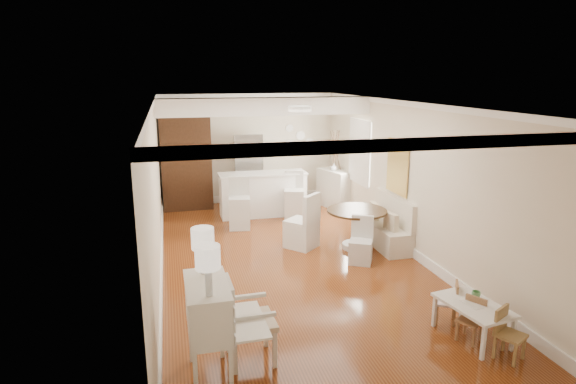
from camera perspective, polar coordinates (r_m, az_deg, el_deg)
name	(u,v)px	position (r m, az deg, el deg)	size (l,w,h in m)	color
room	(289,150)	(8.42, 0.14, 4.99)	(9.00, 9.04, 2.82)	brown
secretary_bureau	(209,332)	(5.44, -9.38, -16.10)	(0.89, 0.91, 1.14)	white
gustavian_armchair	(251,320)	(5.75, -4.46, -14.87)	(0.59, 0.59, 1.02)	silver
kids_table	(472,321)	(6.70, 20.98, -14.08)	(0.57, 0.94, 0.47)	white
kids_chair_a	(470,320)	(6.61, 20.81, -13.99)	(0.27, 0.27, 0.57)	#9B6D46
kids_chair_b	(446,301)	(6.97, 18.24, -12.20)	(0.28, 0.28, 0.58)	#996D45
kids_chair_c	(511,335)	(6.40, 24.89, -15.08)	(0.30, 0.30, 0.63)	#997745
banquette	(384,221)	(9.57, 11.29, -3.37)	(0.52, 1.60, 0.98)	silver
dining_table	(356,229)	(9.31, 8.09, -4.39)	(1.14, 1.14, 0.77)	#422A15
slip_chair_near	(361,240)	(8.63, 8.64, -5.70)	(0.39, 0.41, 0.82)	silver
slip_chair_far	(302,220)	(9.25, 1.61, -3.37)	(0.51, 0.54, 1.08)	white
breakfast_counter	(263,194)	(11.38, -3.00, -0.25)	(2.05, 0.65, 1.03)	white
bar_stool_left	(239,204)	(10.43, -5.79, -1.38)	(0.44, 0.44, 1.11)	silver
bar_stool_right	(294,196)	(11.10, 0.72, -0.42)	(0.44, 0.44, 1.09)	silver
pantry_cabinet	(186,163)	(12.12, -11.96, 3.40)	(1.20, 0.60, 2.30)	#381E11
fridge	(262,169)	(12.34, -3.05, 2.68)	(0.75, 0.65, 1.80)	silver
sideboard	(335,189)	(12.15, 5.58, 0.39)	(0.44, 0.99, 0.95)	beige
pencil_cup	(476,294)	(6.76, 21.39, -11.23)	(0.11, 0.11, 0.09)	#62A869
branch_vase	(334,167)	(12.00, 5.46, 2.97)	(0.17, 0.17, 0.18)	silver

